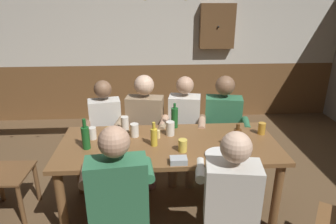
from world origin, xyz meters
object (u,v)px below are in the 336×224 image
(bottle_0, at_px, (154,136))
(bottle_3, at_px, (237,138))
(pint_glass_2, at_px, (110,133))
(pint_glass_7, at_px, (92,133))
(person_5, at_px, (230,193))
(person_4, at_px, (118,194))
(person_2, at_px, (184,124))
(table_candle, at_px, (158,134))
(pint_glass_0, at_px, (170,128))
(bottle_2, at_px, (175,117))
(bottle_1, at_px, (86,137))
(pint_glass_5, at_px, (135,130))
(person_0, at_px, (106,128))
(pint_glass_4, at_px, (125,124))
(dining_table, at_px, (169,152))
(pint_glass_1, at_px, (117,137))
(condiment_caddy, at_px, (179,160))
(wall_dart_cabinet, at_px, (217,26))
(pint_glass_3, at_px, (183,145))
(pint_glass_6, at_px, (262,128))
(person_1, at_px, (144,123))
(person_3, at_px, (223,122))
(plate_0, at_px, (221,155))

(bottle_0, relative_size, bottle_3, 0.95)
(pint_glass_2, xyz_separation_m, pint_glass_7, (-0.16, 0.01, 0.00))
(person_5, bearing_deg, bottle_3, 79.63)
(person_4, bearing_deg, person_2, 58.51)
(pint_glass_2, bearing_deg, table_candle, -1.99)
(pint_glass_0, distance_m, pint_glass_7, 0.75)
(bottle_2, bearing_deg, bottle_1, -153.18)
(pint_glass_5, bearing_deg, pint_glass_7, -175.58)
(person_5, bearing_deg, bottle_2, 116.82)
(person_0, height_order, pint_glass_4, person_0)
(dining_table, height_order, bottle_3, bottle_3)
(bottle_3, distance_m, pint_glass_2, 1.18)
(table_candle, height_order, pint_glass_0, pint_glass_0)
(bottle_2, relative_size, pint_glass_7, 2.27)
(pint_glass_2, bearing_deg, pint_glass_0, 4.15)
(pint_glass_1, bearing_deg, condiment_caddy, -36.64)
(pint_glass_7, height_order, wall_dart_cabinet, wall_dart_cabinet)
(pint_glass_3, relative_size, pint_glass_6, 0.95)
(person_5, xyz_separation_m, pint_glass_1, (-0.90, 0.70, 0.15))
(pint_glass_5, relative_size, wall_dart_cabinet, 0.18)
(dining_table, xyz_separation_m, person_5, (0.42, -0.66, 0.01))
(person_0, bearing_deg, pint_glass_0, 135.18)
(person_1, bearing_deg, bottle_0, 107.86)
(condiment_caddy, relative_size, pint_glass_6, 1.19)
(pint_glass_7, bearing_deg, person_2, 28.96)
(bottle_2, distance_m, pint_glass_7, 0.83)
(person_5, xyz_separation_m, pint_glass_2, (-0.97, 0.79, 0.15))
(bottle_3, bearing_deg, person_3, 84.55)
(pint_glass_3, height_order, pint_glass_5, pint_glass_5)
(person_2, bearing_deg, table_candle, 71.09)
(person_1, xyz_separation_m, wall_dart_cabinet, (1.18, 1.78, 0.90))
(pint_glass_2, height_order, wall_dart_cabinet, wall_dart_cabinet)
(person_4, distance_m, table_candle, 0.84)
(person_4, distance_m, pint_glass_6, 1.57)
(table_candle, distance_m, pint_glass_7, 0.63)
(person_0, relative_size, plate_0, 4.23)
(pint_glass_3, bearing_deg, bottle_2, 93.14)
(pint_glass_0, xyz_separation_m, wall_dart_cabinet, (0.91, 2.27, 0.75))
(dining_table, distance_m, person_2, 0.69)
(dining_table, xyz_separation_m, bottle_1, (-0.74, -0.06, 0.21))
(bottle_2, bearing_deg, pint_glass_0, -106.95)
(pint_glass_0, xyz_separation_m, pint_glass_1, (-0.51, -0.14, -0.01))
(person_2, relative_size, plate_0, 4.34)
(pint_glass_4, bearing_deg, bottle_2, 7.36)
(person_1, distance_m, plate_0, 1.15)
(bottle_2, xyz_separation_m, pint_glass_2, (-0.64, -0.23, -0.05))
(pint_glass_4, bearing_deg, wall_dart_cabinet, 57.61)
(person_3, relative_size, bottle_3, 4.98)
(pint_glass_2, distance_m, pint_glass_3, 0.73)
(bottle_3, bearing_deg, bottle_0, 171.48)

